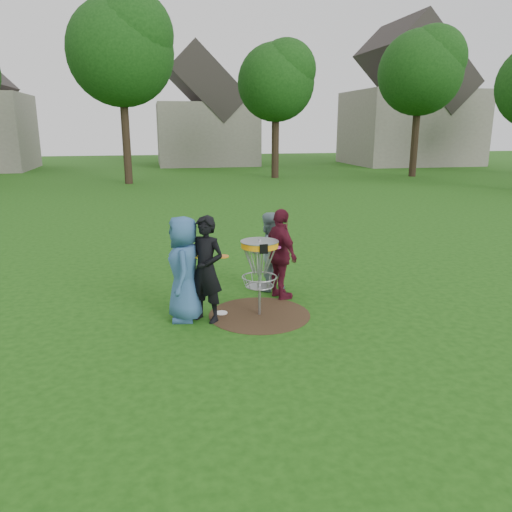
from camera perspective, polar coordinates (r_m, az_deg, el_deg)
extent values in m
plane|color=#19470F|center=(8.91, 0.40, -6.72)|extent=(100.00, 100.00, 0.00)
cylinder|color=#47331E|center=(8.91, 0.40, -6.69)|extent=(1.80, 1.80, 0.01)
imported|color=#325989|center=(8.51, -8.21, -1.47)|extent=(0.64, 0.93, 1.81)
imported|color=black|center=(8.42, -5.71, -1.53)|extent=(0.79, 0.77, 1.82)
imported|color=gray|center=(9.99, 1.34, 0.49)|extent=(0.95, 0.85, 1.60)
imported|color=#581425|center=(9.50, 2.84, 0.20)|extent=(0.70, 1.10, 1.75)
cylinder|color=white|center=(8.98, -3.99, -6.51)|extent=(0.22, 0.22, 0.02)
cylinder|color=#9EA0A5|center=(8.68, 0.41, -2.47)|extent=(0.05, 0.05, 1.38)
cylinder|color=#FF9C0D|center=(8.52, 0.41, 1.32)|extent=(0.64, 0.64, 0.10)
cylinder|color=#9EA0A5|center=(8.51, 0.42, 1.68)|extent=(0.66, 0.66, 0.01)
cube|color=black|center=(8.21, 0.90, 0.80)|extent=(0.14, 0.02, 0.16)
torus|color=#9EA0A5|center=(8.68, 0.41, -2.41)|extent=(0.62, 0.62, 0.02)
torus|color=#9EA0A5|center=(8.72, 0.41, -3.41)|extent=(0.50, 0.50, 0.02)
cylinder|color=#9EA0A5|center=(8.73, 0.41, -3.48)|extent=(0.44, 0.44, 0.01)
cylinder|color=yellow|center=(8.47, -6.37, -0.07)|extent=(0.22, 0.22, 0.02)
cylinder|color=orange|center=(8.41, -3.87, -0.04)|extent=(0.22, 0.22, 0.02)
cylinder|color=#FF4392|center=(9.68, 1.18, 1.12)|extent=(0.22, 0.22, 0.02)
cylinder|color=#ED3ECA|center=(9.20, 2.21, 0.99)|extent=(0.22, 0.22, 0.02)
cylinder|color=#38281C|center=(29.64, -14.59, 12.46)|extent=(0.46, 0.46, 4.62)
sphere|color=#164211|center=(29.87, -15.22, 21.55)|extent=(5.72, 5.72, 5.72)
cylinder|color=#38281C|center=(32.08, 2.21, 12.30)|extent=(0.46, 0.46, 3.78)
sphere|color=#164211|center=(32.15, 2.28, 19.20)|extent=(4.68, 4.68, 4.68)
cylinder|color=#38281C|center=(34.47, 17.66, 12.15)|extent=(0.46, 0.46, 4.20)
sphere|color=#164211|center=(34.59, 18.24, 19.27)|extent=(5.20, 5.20, 5.20)
cube|color=gray|center=(43.37, -5.71, 13.68)|extent=(8.00, 7.00, 5.00)
cube|color=#2D2826|center=(43.48, -5.85, 18.88)|extent=(6.11, 7.14, 6.11)
cube|color=gray|center=(45.62, 17.15, 13.80)|extent=(10.00, 8.00, 6.00)
cube|color=#2D2826|center=(45.85, 17.63, 19.79)|extent=(7.64, 8.16, 7.64)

